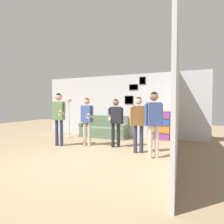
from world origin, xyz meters
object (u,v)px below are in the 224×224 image
object	(u,v)px
couch	(104,130)
person_spectator_far_right	(154,117)
bookshelf	(160,126)
person_player_foreground_center	(87,116)
person_watcher_holding_cup	(116,118)
person_player_foreground_left	(59,113)
bottle_on_floor	(84,136)
floor_lamp	(69,108)
person_spectator_near_bookshelf	(139,119)

from	to	relation	value
couch	person_spectator_far_right	world-z (taller)	person_spectator_far_right
couch	bookshelf	xyz separation A→B (m)	(2.34, 0.19, 0.28)
person_player_foreground_center	person_watcher_holding_cup	bearing A→B (deg)	7.91
person_player_foreground_left	person_watcher_holding_cup	size ratio (longest dim) A/B	1.13
bookshelf	person_watcher_holding_cup	xyz separation A→B (m)	(-1.23, -1.74, 0.39)
person_watcher_holding_cup	bottle_on_floor	distance (m)	1.99
floor_lamp	person_watcher_holding_cup	world-z (taller)	floor_lamp
couch	bookshelf	bearing A→B (deg)	4.75
bottle_on_floor	person_spectator_far_right	bearing A→B (deg)	-26.91
person_spectator_near_bookshelf	bottle_on_floor	size ratio (longest dim) A/B	5.48
person_player_foreground_center	person_watcher_holding_cup	xyz separation A→B (m)	(1.00, 0.14, -0.03)
couch	person_spectator_far_right	distance (m)	3.45
floor_lamp	person_spectator_near_bookshelf	world-z (taller)	floor_lamp
floor_lamp	person_watcher_holding_cup	bearing A→B (deg)	-20.78
person_spectator_far_right	bottle_on_floor	distance (m)	3.46
person_player_foreground_left	person_spectator_far_right	world-z (taller)	person_player_foreground_left
person_player_foreground_left	bottle_on_floor	world-z (taller)	person_player_foreground_left
person_spectator_far_right	person_player_foreground_center	bearing A→B (deg)	165.01
person_spectator_near_bookshelf	bottle_on_floor	world-z (taller)	person_spectator_near_bookshelf
bottle_on_floor	person_player_foreground_left	bearing A→B (deg)	-100.20
bookshelf	person_watcher_holding_cup	size ratio (longest dim) A/B	0.72
person_player_foreground_center	bottle_on_floor	xyz separation A→B (m)	(-0.64, 0.88, -0.88)
person_watcher_holding_cup	floor_lamp	bearing A→B (deg)	159.22
bookshelf	person_watcher_holding_cup	distance (m)	2.17
bookshelf	person_player_foreground_center	bearing A→B (deg)	-139.90
bookshelf	person_spectator_far_right	size ratio (longest dim) A/B	0.66
bookshelf	bottle_on_floor	size ratio (longest dim) A/B	3.87
bottle_on_floor	bookshelf	bearing A→B (deg)	19.19
person_watcher_holding_cup	person_spectator_far_right	world-z (taller)	person_spectator_far_right
person_player_foreground_left	person_watcher_holding_cup	xyz separation A→B (m)	(1.86, 0.52, -0.15)
person_watcher_holding_cup	person_player_foreground_center	bearing A→B (deg)	-172.09
floor_lamp	bookshelf	bearing A→B (deg)	12.13
floor_lamp	bottle_on_floor	size ratio (longest dim) A/B	5.75
person_watcher_holding_cup	person_spectator_far_right	bearing A→B (deg)	-29.78
person_player_foreground_center	bottle_on_floor	size ratio (longest dim) A/B	5.49
person_spectator_near_bookshelf	person_player_foreground_center	bearing A→B (deg)	171.92
bookshelf	person_spectator_far_right	xyz separation A→B (m)	(0.10, -2.51, 0.50)
bookshelf	person_watcher_holding_cup	bearing A→B (deg)	-125.32
person_player_foreground_center	bottle_on_floor	bearing A→B (deg)	125.79
person_spectator_far_right	bottle_on_floor	world-z (taller)	person_spectator_far_right
person_player_foreground_center	person_spectator_near_bookshelf	xyz separation A→B (m)	(1.85, -0.26, -0.01)
person_player_foreground_left	person_spectator_far_right	size ratio (longest dim) A/B	1.03
person_player_foreground_center	person_player_foreground_left	bearing A→B (deg)	-156.02
bookshelf	person_player_foreground_center	xyz separation A→B (m)	(-2.23, -1.88, 0.43)
person_player_foreground_center	person_spectator_far_right	world-z (taller)	person_spectator_far_right
person_spectator_near_bookshelf	person_player_foreground_left	bearing A→B (deg)	-177.42
floor_lamp	person_player_foreground_left	world-z (taller)	person_player_foreground_left
bookshelf	person_player_foreground_left	distance (m)	3.87
person_player_foreground_left	person_watcher_holding_cup	bearing A→B (deg)	15.69
person_player_foreground_center	person_watcher_holding_cup	world-z (taller)	person_player_foreground_center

